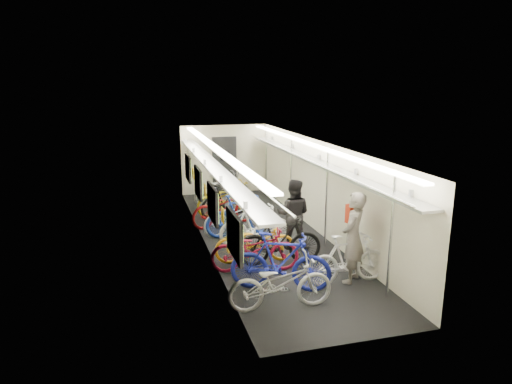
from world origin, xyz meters
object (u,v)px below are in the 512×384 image
passenger_near (353,238)px  backpack (352,213)px  bicycle_0 (280,283)px  passenger_mid (293,214)px  bicycle_1 (280,262)px

passenger_near → backpack: bearing=-155.6°
bicycle_0 → passenger_mid: size_ratio=1.10×
bicycle_0 → bicycle_1: (0.22, 0.68, 0.09)m
bicycle_0 → passenger_near: (1.71, 0.71, 0.42)m
bicycle_0 → passenger_mid: 3.03m
passenger_near → passenger_mid: passenger_near is taller
passenger_near → backpack: size_ratio=4.76×
bicycle_0 → passenger_near: passenger_near is taller
bicycle_0 → backpack: 2.30m
bicycle_0 → passenger_mid: passenger_mid is taller
bicycle_0 → passenger_mid: (1.21, 2.76, 0.35)m
passenger_near → passenger_mid: size_ratio=1.09×
bicycle_1 → passenger_mid: passenger_mid is taller
bicycle_1 → passenger_near: (1.49, 0.03, 0.33)m
backpack → passenger_mid: bearing=92.2°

